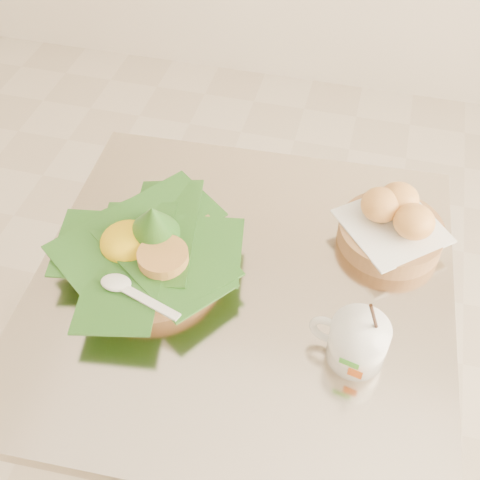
% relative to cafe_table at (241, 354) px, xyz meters
% --- Properties ---
extents(floor, '(3.60, 3.60, 0.00)m').
position_rel_cafe_table_xyz_m(floor, '(-0.12, -0.01, -0.53)').
color(floor, beige).
rests_on(floor, ground).
extents(cafe_table, '(0.74, 0.74, 0.75)m').
position_rel_cafe_table_xyz_m(cafe_table, '(0.00, 0.00, 0.00)').
color(cafe_table, gray).
rests_on(cafe_table, floor).
extents(rice_basket, '(0.31, 0.31, 0.16)m').
position_rel_cafe_table_xyz_m(rice_basket, '(-0.16, 0.00, 0.26)').
color(rice_basket, '#A37146').
rests_on(rice_basket, cafe_table).
extents(bread_basket, '(0.22, 0.22, 0.10)m').
position_rel_cafe_table_xyz_m(bread_basket, '(0.23, 0.17, 0.26)').
color(bread_basket, '#A37146').
rests_on(bread_basket, cafe_table).
extents(coffee_mug, '(0.12, 0.09, 0.15)m').
position_rel_cafe_table_xyz_m(coffee_mug, '(0.20, -0.09, 0.26)').
color(coffee_mug, white).
rests_on(coffee_mug, cafe_table).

